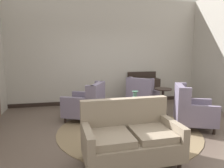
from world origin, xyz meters
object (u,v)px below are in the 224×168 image
(settee, at_px, (130,138))
(armchair_beside_settee, at_px, (87,104))
(armchair_near_window, at_px, (191,110))
(coffee_table, at_px, (133,110))
(armchair_near_sideboard, at_px, (142,97))
(porcelain_vase, at_px, (135,100))
(sideboard, at_px, (143,89))
(side_table, at_px, (163,100))

(settee, xyz_separation_m, armchair_beside_settee, (-0.48, 2.17, 0.01))
(armchair_beside_settee, relative_size, armchair_near_window, 1.08)
(coffee_table, height_order, armchair_near_window, armchair_near_window)
(coffee_table, bearing_deg, armchair_near_sideboard, 60.94)
(porcelain_vase, xyz_separation_m, sideboard, (0.99, 2.09, -0.18))
(sideboard, bearing_deg, settee, -113.60)
(armchair_near_sideboard, bearing_deg, armchair_beside_settee, 54.27)
(settee, height_order, armchair_near_window, armchair_near_window)
(armchair_beside_settee, distance_m, armchair_near_window, 2.49)
(porcelain_vase, bearing_deg, armchair_near_window, -13.54)
(coffee_table, xyz_separation_m, side_table, (1.05, 0.69, 0.03))
(settee, distance_m, armchair_beside_settee, 2.23)
(armchair_beside_settee, height_order, armchair_near_window, armchair_near_window)
(armchair_beside_settee, xyz_separation_m, sideboard, (2.02, 1.36, 0.06))
(porcelain_vase, distance_m, side_table, 1.24)
(armchair_near_sideboard, bearing_deg, porcelain_vase, 102.68)
(coffee_table, relative_size, settee, 0.56)
(settee, distance_m, side_table, 2.64)
(armchair_near_window, distance_m, sideboard, 2.41)
(side_table, bearing_deg, sideboard, 90.79)
(armchair_near_sideboard, distance_m, sideboard, 1.04)
(coffee_table, bearing_deg, armchair_beside_settee, 143.52)
(armchair_near_window, bearing_deg, coffee_table, 98.91)
(armchair_near_sideboard, xyz_separation_m, sideboard, (0.40, 0.96, 0.04))
(coffee_table, bearing_deg, settee, -109.79)
(porcelain_vase, bearing_deg, sideboard, 64.62)
(coffee_table, bearing_deg, porcelain_vase, 5.26)
(side_table, bearing_deg, armchair_beside_settee, 178.64)
(settee, height_order, side_table, settee)
(armchair_beside_settee, distance_m, armchair_near_sideboard, 1.67)
(side_table, relative_size, sideboard, 0.72)
(sideboard, bearing_deg, porcelain_vase, -115.38)
(side_table, distance_m, sideboard, 1.41)
(armchair_beside_settee, xyz_separation_m, armchair_near_window, (2.27, -1.03, 0.01))
(coffee_table, xyz_separation_m, porcelain_vase, (0.03, 0.00, 0.24))
(settee, bearing_deg, porcelain_vase, 66.94)
(coffee_table, height_order, sideboard, sideboard)
(porcelain_vase, relative_size, settee, 0.23)
(settee, xyz_separation_m, sideboard, (1.55, 3.54, 0.07))
(settee, distance_m, sideboard, 3.86)
(armchair_near_sideboard, relative_size, sideboard, 1.08)
(armchair_beside_settee, relative_size, side_table, 1.55)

